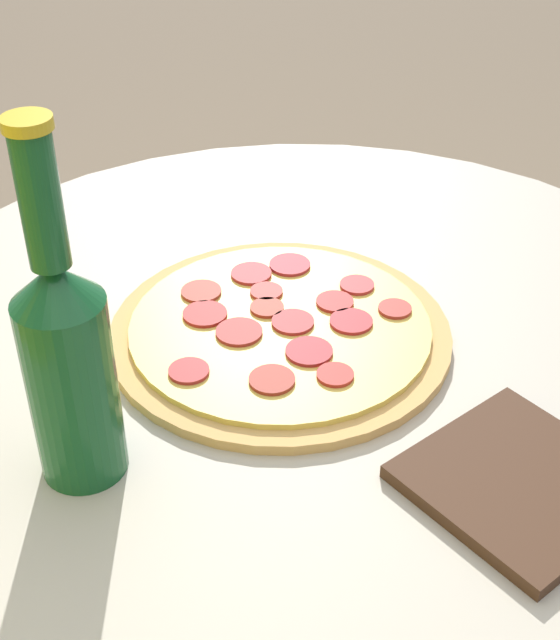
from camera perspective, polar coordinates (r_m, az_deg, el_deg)
The scene contains 4 objects.
table at distance 0.97m, azimuth 1.77°, elevation -10.54°, with size 0.89×0.89×0.75m.
pizza at distance 0.84m, azimuth 0.00°, elevation -0.65°, with size 0.32×0.32×0.02m.
beer_bottle at distance 0.66m, azimuth -13.43°, elevation -2.42°, with size 0.07×0.07×0.29m.
pizza_paddle at distance 0.70m, azimuth 16.90°, elevation -11.13°, with size 0.29×0.15×0.02m.
Camera 1 is at (-0.52, 0.44, 1.25)m, focal length 50.00 mm.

